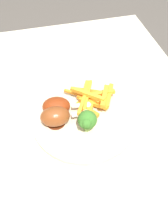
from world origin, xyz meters
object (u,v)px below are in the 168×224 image
(dining_table, at_px, (82,165))
(dinner_plate, at_px, (84,119))
(fork, at_px, (39,218))
(chicken_drumstick_far, at_px, (58,106))
(chicken_drumstick_near, at_px, (57,116))
(carrot_fries_pile, at_px, (93,98))
(broccoli_floret_front, at_px, (87,120))

(dining_table, relative_size, dinner_plate, 4.06)
(dinner_plate, relative_size, fork, 1.40)
(chicken_drumstick_far, bearing_deg, fork, 161.13)
(chicken_drumstick_near, relative_size, chicken_drumstick_far, 0.96)
(carrot_fries_pile, distance_m, chicken_drumstick_far, 0.09)
(dinner_plate, relative_size, broccoli_floret_front, 4.52)
(broccoli_floret_front, bearing_deg, dining_table, 142.20)
(carrot_fries_pile, xyz_separation_m, fork, (-0.26, 0.18, -0.03))
(chicken_drumstick_near, distance_m, chicken_drumstick_far, 0.04)
(chicken_drumstick_near, bearing_deg, dining_table, -144.66)
(chicken_drumstick_far, bearing_deg, broccoli_floret_front, -143.26)
(dinner_plate, relative_size, carrot_fries_pile, 1.94)
(chicken_drumstick_near, bearing_deg, dinner_plate, -89.58)
(broccoli_floret_front, bearing_deg, chicken_drumstick_near, 58.95)
(dining_table, distance_m, chicken_drumstick_near, 0.17)
(carrot_fries_pile, bearing_deg, broccoli_floret_front, 155.43)
(carrot_fries_pile, distance_m, fork, 0.31)
(dinner_plate, xyz_separation_m, fork, (-0.22, 0.14, -0.00))
(dinner_plate, bearing_deg, fork, 146.24)
(dinner_plate, bearing_deg, chicken_drumstick_far, 59.32)
(dining_table, height_order, dinner_plate, dinner_plate)
(carrot_fries_pile, relative_size, chicken_drumstick_near, 1.11)
(dining_table, bearing_deg, fork, 141.11)
(dining_table, distance_m, carrot_fries_pile, 0.19)
(chicken_drumstick_far, distance_m, fork, 0.27)
(dinner_plate, bearing_deg, chicken_drumstick_near, 90.42)
(dining_table, bearing_deg, carrot_fries_pile, -28.06)
(dinner_plate, distance_m, carrot_fries_pile, 0.06)
(dining_table, relative_size, chicken_drumstick_far, 8.43)
(broccoli_floret_front, height_order, carrot_fries_pile, broccoli_floret_front)
(fork, bearing_deg, broccoli_floret_front, -154.44)
(dinner_plate, xyz_separation_m, chicken_drumstick_near, (-0.00, 0.07, 0.03))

